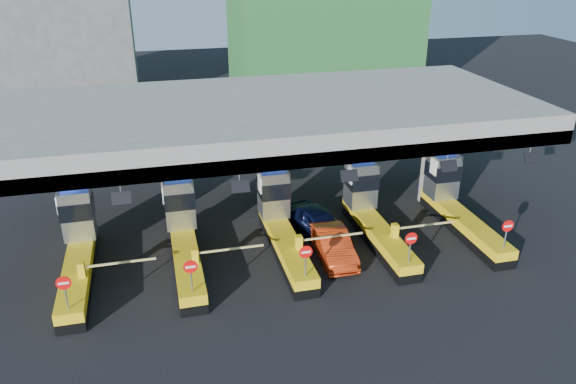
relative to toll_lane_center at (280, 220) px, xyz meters
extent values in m
plane|color=black|center=(0.00, -0.28, -1.40)|extent=(120.00, 120.00, 0.00)
cube|color=slate|center=(0.00, 2.72, 4.85)|extent=(28.00, 12.00, 1.50)
cube|color=#4C4C49|center=(0.00, -2.98, 4.45)|extent=(28.00, 0.60, 0.70)
cube|color=slate|center=(-10.00, 2.72, 1.35)|extent=(1.00, 1.00, 5.50)
cube|color=slate|center=(0.00, 2.72, 1.35)|extent=(1.00, 1.00, 5.50)
cube|color=slate|center=(10.00, 2.72, 1.35)|extent=(1.00, 1.00, 5.50)
cylinder|color=slate|center=(-7.50, -2.98, 3.85)|extent=(0.06, 0.06, 0.50)
cube|color=black|center=(-7.50, -3.18, 3.50)|extent=(0.80, 0.38, 0.54)
cylinder|color=slate|center=(-2.50, -2.98, 3.85)|extent=(0.06, 0.06, 0.50)
cube|color=black|center=(-2.50, -3.18, 3.50)|extent=(0.80, 0.38, 0.54)
cylinder|color=slate|center=(2.50, -2.98, 3.85)|extent=(0.06, 0.06, 0.50)
cube|color=black|center=(2.50, -3.18, 3.50)|extent=(0.80, 0.38, 0.54)
cylinder|color=slate|center=(7.50, -2.98, 3.85)|extent=(0.06, 0.06, 0.50)
cube|color=black|center=(7.50, -3.18, 3.50)|extent=(0.80, 0.38, 0.54)
cylinder|color=slate|center=(12.00, -2.98, 3.85)|extent=(0.06, 0.06, 0.50)
cube|color=black|center=(12.00, -3.18, 3.50)|extent=(0.80, 0.38, 0.54)
cube|color=black|center=(-10.00, -1.28, -1.15)|extent=(1.20, 8.00, 0.50)
cube|color=#E5B70C|center=(-10.00, -1.28, -0.65)|extent=(1.20, 8.00, 0.50)
cube|color=#9EA3A8|center=(-10.00, 1.52, 0.90)|extent=(1.50, 1.50, 2.60)
cube|color=black|center=(-10.00, 1.50, 1.20)|extent=(1.56, 1.56, 0.90)
cube|color=#0C2DBF|center=(-10.00, 1.52, 2.48)|extent=(1.30, 0.35, 0.55)
cube|color=white|center=(-10.80, 1.22, 1.60)|extent=(0.06, 0.70, 0.90)
cylinder|color=slate|center=(-10.00, -4.88, 0.25)|extent=(0.07, 0.07, 1.30)
cylinder|color=red|center=(-10.00, -4.91, 0.85)|extent=(0.60, 0.04, 0.60)
cube|color=white|center=(-10.00, -4.93, 0.85)|extent=(0.42, 0.02, 0.10)
cube|color=#E5B70C|center=(-9.65, -2.48, -0.05)|extent=(0.30, 0.35, 0.70)
cube|color=white|center=(-8.00, -2.48, 0.05)|extent=(3.20, 0.08, 0.08)
cube|color=black|center=(-5.00, -1.28, -1.15)|extent=(1.20, 8.00, 0.50)
cube|color=#E5B70C|center=(-5.00, -1.28, -0.65)|extent=(1.20, 8.00, 0.50)
cube|color=#9EA3A8|center=(-5.00, 1.52, 0.90)|extent=(1.50, 1.50, 2.60)
cube|color=black|center=(-5.00, 1.50, 1.20)|extent=(1.56, 1.56, 0.90)
cube|color=#0C2DBF|center=(-5.00, 1.52, 2.48)|extent=(1.30, 0.35, 0.55)
cube|color=white|center=(-5.80, 1.22, 1.60)|extent=(0.06, 0.70, 0.90)
cylinder|color=slate|center=(-5.00, -4.88, 0.25)|extent=(0.07, 0.07, 1.30)
cylinder|color=red|center=(-5.00, -4.91, 0.85)|extent=(0.60, 0.04, 0.60)
cube|color=white|center=(-5.00, -4.93, 0.85)|extent=(0.42, 0.02, 0.10)
cube|color=#E5B70C|center=(-4.65, -2.48, -0.05)|extent=(0.30, 0.35, 0.70)
cube|color=white|center=(-3.00, -2.48, 0.05)|extent=(3.20, 0.08, 0.08)
cube|color=black|center=(0.00, -1.28, -1.15)|extent=(1.20, 8.00, 0.50)
cube|color=#E5B70C|center=(0.00, -1.28, -0.65)|extent=(1.20, 8.00, 0.50)
cube|color=#9EA3A8|center=(0.00, 1.52, 0.90)|extent=(1.50, 1.50, 2.60)
cube|color=black|center=(0.00, 1.50, 1.20)|extent=(1.56, 1.56, 0.90)
cube|color=#0C2DBF|center=(0.00, 1.52, 2.48)|extent=(1.30, 0.35, 0.55)
cube|color=white|center=(-0.80, 1.22, 1.60)|extent=(0.06, 0.70, 0.90)
cylinder|color=slate|center=(0.00, -4.88, 0.25)|extent=(0.07, 0.07, 1.30)
cylinder|color=red|center=(0.00, -4.91, 0.85)|extent=(0.60, 0.04, 0.60)
cube|color=white|center=(0.00, -4.93, 0.85)|extent=(0.42, 0.02, 0.10)
cube|color=#E5B70C|center=(0.35, -2.48, -0.05)|extent=(0.30, 0.35, 0.70)
cube|color=white|center=(2.00, -2.48, 0.05)|extent=(3.20, 0.08, 0.08)
cube|color=black|center=(5.00, -1.28, -1.15)|extent=(1.20, 8.00, 0.50)
cube|color=#E5B70C|center=(5.00, -1.28, -0.65)|extent=(1.20, 8.00, 0.50)
cube|color=#9EA3A8|center=(5.00, 1.52, 0.90)|extent=(1.50, 1.50, 2.60)
cube|color=black|center=(5.00, 1.50, 1.20)|extent=(1.56, 1.56, 0.90)
cube|color=#0C2DBF|center=(5.00, 1.52, 2.48)|extent=(1.30, 0.35, 0.55)
cube|color=white|center=(4.20, 1.22, 1.60)|extent=(0.06, 0.70, 0.90)
cylinder|color=slate|center=(5.00, -4.88, 0.25)|extent=(0.07, 0.07, 1.30)
cylinder|color=red|center=(5.00, -4.91, 0.85)|extent=(0.60, 0.04, 0.60)
cube|color=white|center=(5.00, -4.93, 0.85)|extent=(0.42, 0.02, 0.10)
cube|color=#E5B70C|center=(5.35, -2.48, -0.05)|extent=(0.30, 0.35, 0.70)
cube|color=white|center=(7.00, -2.48, 0.05)|extent=(3.20, 0.08, 0.08)
cube|color=black|center=(10.00, -1.28, -1.15)|extent=(1.20, 8.00, 0.50)
cube|color=#E5B70C|center=(10.00, -1.28, -0.65)|extent=(1.20, 8.00, 0.50)
cube|color=#9EA3A8|center=(10.00, 1.52, 0.90)|extent=(1.50, 1.50, 2.60)
cube|color=black|center=(10.00, 1.50, 1.20)|extent=(1.56, 1.56, 0.90)
cube|color=#0C2DBF|center=(10.00, 1.52, 2.48)|extent=(1.30, 0.35, 0.55)
cube|color=white|center=(9.20, 1.22, 1.60)|extent=(0.06, 0.70, 0.90)
cylinder|color=slate|center=(10.00, -4.88, 0.25)|extent=(0.07, 0.07, 1.30)
cylinder|color=red|center=(10.00, -4.91, 0.85)|extent=(0.60, 0.04, 0.60)
cube|color=white|center=(10.00, -4.93, 0.85)|extent=(0.42, 0.02, 0.10)
cube|color=#E5B70C|center=(10.35, -2.48, -0.05)|extent=(0.30, 0.35, 0.70)
cube|color=white|center=(12.00, -2.48, 0.05)|extent=(3.20, 0.08, 0.08)
cube|color=#4C4C49|center=(-14.00, 35.72, 7.60)|extent=(14.00, 10.00, 18.00)
imported|color=black|center=(2.16, 0.25, -0.59)|extent=(2.99, 5.04, 1.61)
imported|color=red|center=(2.23, -2.02, -0.66)|extent=(1.71, 4.50, 1.46)
camera|label=1|loc=(-5.92, -25.32, 13.28)|focal=35.00mm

